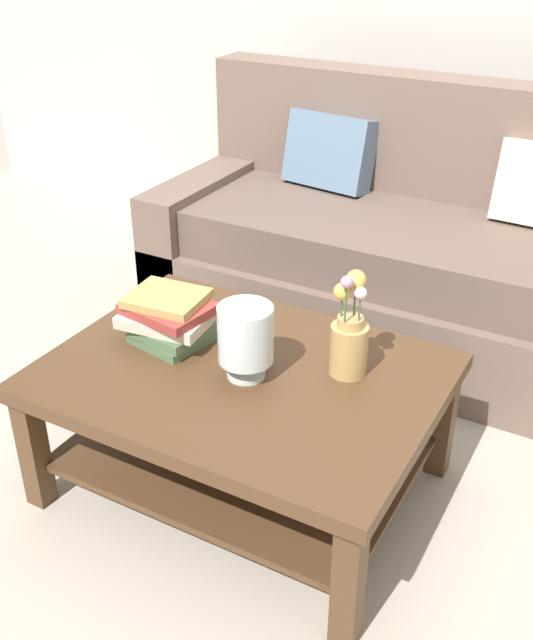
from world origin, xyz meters
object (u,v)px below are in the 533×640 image
book_stack_main (169,318)px  flower_pitcher (349,337)px  coffee_table (243,404)px  couch (419,259)px  glass_hurricane_vase (246,336)px

book_stack_main → flower_pitcher: (0.58, 0.10, 0.04)m
coffee_table → flower_pitcher: flower_pitcher is taller
flower_pitcher → coffee_table: bearing=-152.8°
couch → coffee_table: couch is taller
coffee_table → flower_pitcher: bearing=27.2°
couch → coffee_table: 1.24m
couch → flower_pitcher: couch is taller
couch → book_stack_main: bearing=-110.2°
couch → book_stack_main: couch is taller
couch → flower_pitcher: size_ratio=6.63×
book_stack_main → flower_pitcher: size_ratio=0.88×
book_stack_main → glass_hurricane_vase: size_ratio=1.28×
book_stack_main → glass_hurricane_vase: (0.32, -0.06, 0.05)m
book_stack_main → glass_hurricane_vase: bearing=-10.5°
glass_hurricane_vase → flower_pitcher: (0.26, 0.16, -0.01)m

